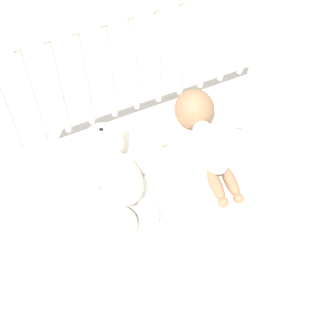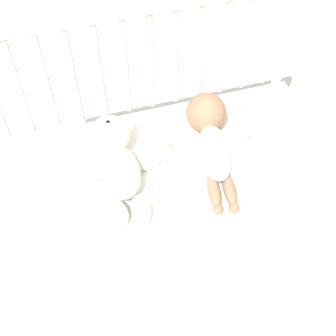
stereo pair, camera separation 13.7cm
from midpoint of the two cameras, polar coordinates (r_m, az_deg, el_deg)
The scene contains 6 objects.
ground_plane at distance 1.79m, azimuth 2.32°, elevation -10.37°, with size 12.00×12.00×0.00m, color silver.
crib_mattress at distance 1.60m, azimuth 2.58°, elevation -6.69°, with size 1.06×0.63×0.45m.
crib_rail at distance 1.52m, azimuth -0.95°, elevation 11.19°, with size 1.06×0.04×0.85m.
blanket at distance 1.43m, azimuth 3.22°, elevation -0.68°, with size 0.80×0.52×0.01m.
teddy_bear at distance 1.39m, azimuth -3.55°, elevation 0.85°, with size 0.26×0.37×0.13m.
baby at distance 1.47m, azimuth 7.92°, elevation 3.66°, with size 0.30×0.42×0.13m.
Camera 2 is at (-0.24, -0.79, 1.59)m, focal length 50.00 mm.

